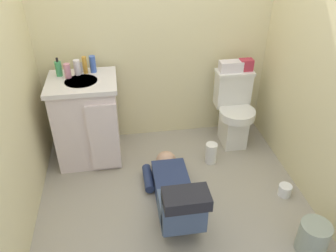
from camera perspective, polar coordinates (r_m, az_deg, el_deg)
The scene contains 17 objects.
ground_plane at distance 2.98m, azimuth 0.73°, elevation -11.79°, with size 2.71×2.98×0.04m, color gray.
wall_back at distance 3.26m, azimuth -2.28°, elevation 17.27°, with size 2.37×0.08×2.40m, color beige.
wall_right at distance 2.72m, azimuth 25.92°, elevation 10.84°, with size 0.08×1.98×2.40m, color beige.
toilet at distance 3.46m, azimuth 10.95°, elevation 2.67°, with size 0.36×0.46×0.75m.
vanity_cabinet at distance 3.23m, azimuth -13.35°, elevation 1.02°, with size 0.60×0.53×0.82m.
faucet at distance 3.16m, azimuth -14.34°, elevation 9.38°, with size 0.02×0.02×0.10m, color silver.
person_plumber at distance 2.73m, azimuth 1.28°, elevation -11.22°, with size 0.39×1.06×0.52m.
tissue_box at distance 3.33m, azimuth 10.50°, elevation 9.83°, with size 0.22×0.11×0.10m, color silver.
toiletry_bag at distance 3.38m, azimuth 12.95°, elevation 9.97°, with size 0.12×0.09×0.11m, color #B22D3F.
soap_dispenser at distance 3.16m, azimuth -17.87°, elevation 9.16°, with size 0.06×0.06×0.17m.
bottle_pink at distance 3.09m, azimuth -16.52°, elevation 8.86°, with size 0.06×0.06×0.13m, color pink.
bottle_white at distance 3.13m, azimuth -14.99°, elevation 9.48°, with size 0.06×0.06×0.13m, color white.
bottle_amber at distance 3.14m, azimuth -13.76°, elevation 9.89°, with size 0.04×0.04×0.15m, color gold.
bottle_blue at distance 3.15m, azimuth -12.50°, elevation 10.09°, with size 0.05×0.05×0.15m, color #3F61BA.
trash_can at distance 2.71m, azimuth 23.13°, elevation -16.79°, with size 0.21×0.21×0.25m, color gray.
paper_towel_roll at distance 3.27m, azimuth 7.24°, elevation -4.53°, with size 0.11×0.11×0.21m, color white.
toilet_paper_roll at distance 3.10m, azimuth 18.99°, elevation -10.13°, with size 0.11×0.11×0.10m, color white.
Camera 1 is at (-0.37, -2.09, 2.08)m, focal length 36.36 mm.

